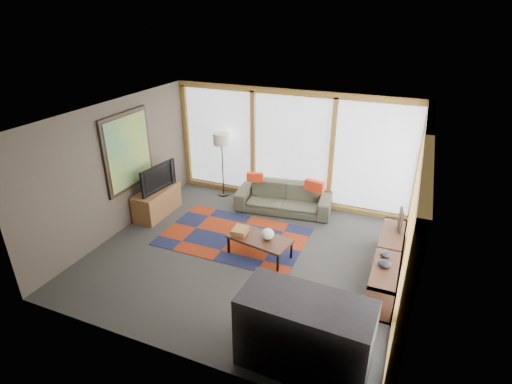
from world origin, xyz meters
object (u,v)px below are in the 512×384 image
at_px(tv_console, 157,202).
at_px(coffee_table, 260,247).
at_px(sofa, 284,198).
at_px(television, 155,177).
at_px(bar_counter, 304,334).
at_px(floor_lamp, 223,165).
at_px(bookshelf, 388,264).

bearing_deg(tv_console, coffee_table, -13.63).
relative_size(coffee_table, tv_console, 0.97).
height_order(sofa, coffee_table, sofa).
bearing_deg(sofa, television, -161.59).
bearing_deg(television, bar_counter, -116.16).
distance_m(floor_lamp, bar_counter, 5.25).
height_order(floor_lamp, bookshelf, floor_lamp).
relative_size(sofa, bookshelf, 0.92).
height_order(sofa, bar_counter, bar_counter).
bearing_deg(tv_console, sofa, 26.00).
xyz_separation_m(floor_lamp, coffee_table, (1.79, -2.08, -0.58)).
relative_size(sofa, floor_lamp, 1.34).
bearing_deg(coffee_table, television, 165.96).
bearing_deg(bar_counter, floor_lamp, 129.97).
bearing_deg(coffee_table, bookshelf, 5.26).
bearing_deg(coffee_table, tv_console, 166.37).
bearing_deg(television, sofa, -56.92).
height_order(bookshelf, bar_counter, bar_counter).
bearing_deg(bar_counter, coffee_table, 126.87).
xyz_separation_m(bookshelf, television, (-4.89, 0.46, 0.59)).
xyz_separation_m(floor_lamp, bar_counter, (3.22, -4.14, -0.26)).
distance_m(coffee_table, bar_counter, 2.53).
xyz_separation_m(sofa, tv_console, (-2.49, -1.21, -0.01)).
height_order(sofa, bookshelf, sofa).
bearing_deg(bar_counter, tv_console, 148.69).
distance_m(sofa, floor_lamp, 1.69).
relative_size(bookshelf, bar_counter, 1.40).
bearing_deg(floor_lamp, sofa, -7.72).
relative_size(floor_lamp, television, 1.55).
height_order(tv_console, television, television).
bearing_deg(bookshelf, bar_counter, -109.13).
bearing_deg(floor_lamp, coffee_table, -49.30).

